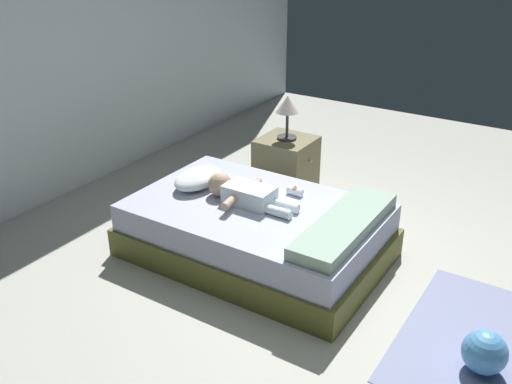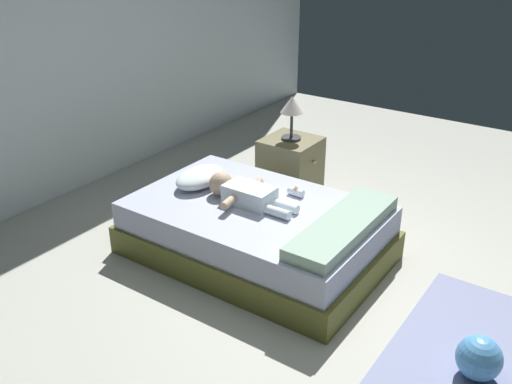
# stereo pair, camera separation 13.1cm
# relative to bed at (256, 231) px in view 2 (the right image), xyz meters

# --- Properties ---
(ground_plane) EXTENTS (8.00, 8.00, 0.00)m
(ground_plane) POSITION_rel_bed_xyz_m (-0.17, -0.99, -0.19)
(ground_plane) COLOR #AEAFA3
(wall_behind_bed) EXTENTS (8.00, 0.12, 2.85)m
(wall_behind_bed) POSITION_rel_bed_xyz_m (-0.17, 2.01, 1.23)
(wall_behind_bed) COLOR silver
(wall_behind_bed) RESTS_ON ground_plane
(bed) EXTENTS (1.14, 1.76, 0.40)m
(bed) POSITION_rel_bed_xyz_m (0.00, 0.00, 0.00)
(bed) COLOR brown
(bed) RESTS_ON ground_plane
(pillow) EXTENTS (0.44, 0.27, 0.13)m
(pillow) POSITION_rel_bed_xyz_m (0.04, 0.53, 0.27)
(pillow) COLOR white
(pillow) RESTS_ON bed
(baby) EXTENTS (0.48, 0.69, 0.17)m
(baby) POSITION_rel_bed_xyz_m (-0.01, 0.10, 0.27)
(baby) COLOR white
(baby) RESTS_ON bed
(toothbrush) EXTENTS (0.08, 0.13, 0.02)m
(toothbrush) POSITION_rel_bed_xyz_m (0.30, 0.17, 0.21)
(toothbrush) COLOR blue
(toothbrush) RESTS_ON bed
(nightstand) EXTENTS (0.43, 0.46, 0.53)m
(nightstand) POSITION_rel_bed_xyz_m (0.95, 0.30, 0.07)
(nightstand) COLOR #6D6644
(nightstand) RESTS_ON ground_plane
(lamp) EXTENTS (0.19, 0.19, 0.37)m
(lamp) POSITION_rel_bed_xyz_m (0.95, 0.30, 0.60)
(lamp) COLOR #333338
(lamp) RESTS_ON nightstand
(rug) EXTENTS (1.25, 1.04, 0.01)m
(rug) POSITION_rel_bed_xyz_m (-0.12, -1.68, -0.19)
(rug) COLOR #8087AD
(rug) RESTS_ON ground_plane
(toy_ball) EXTENTS (0.24, 0.24, 0.24)m
(toy_ball) POSITION_rel_bed_xyz_m (-0.34, -1.64, -0.07)
(toy_ball) COLOR #4B91CE
(toy_ball) RESTS_ON rug
(blanket) EXTENTS (1.03, 0.30, 0.08)m
(blanket) POSITION_rel_bed_xyz_m (0.00, -0.67, 0.24)
(blanket) COLOR #93AE9B
(blanket) RESTS_ON bed
(baby_bottle) EXTENTS (0.06, 0.12, 0.08)m
(baby_bottle) POSITION_rel_bed_xyz_m (0.28, -0.15, 0.23)
(baby_bottle) COLOR white
(baby_bottle) RESTS_ON bed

